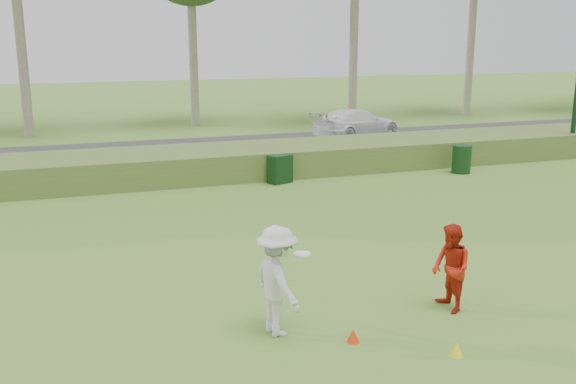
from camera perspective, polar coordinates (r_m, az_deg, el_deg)
name	(u,v)px	position (r m, az deg, el deg)	size (l,w,h in m)	color
ground	(370,327)	(10.57, 7.27, -11.78)	(120.00, 120.00, 0.00)	#467527
reed_strip	(209,163)	(21.36, -7.05, 2.58)	(80.00, 3.00, 0.90)	#4A6628
park_road	(183,151)	(26.26, -9.34, 3.65)	(80.00, 6.00, 0.06)	#2D2D2D
player_white	(277,281)	(9.93, -0.94, -7.90)	(0.95, 1.22, 1.74)	silver
player_red	(451,268)	(11.14, 14.29, -6.58)	(0.73, 0.57, 1.49)	#B21F0F
cone_orange	(353,336)	(10.01, 5.82, -12.58)	(0.20, 0.20, 0.22)	red
cone_yellow	(457,349)	(9.88, 14.76, -13.37)	(0.19, 0.19, 0.21)	yellow
utility_cabinet	(280,169)	(20.23, -0.72, 2.06)	(0.72, 0.45, 0.90)	black
trash_bin	(462,159)	(22.50, 15.18, 2.84)	(0.63, 0.63, 0.95)	black
car_right	(357,123)	(29.26, 6.12, 6.10)	(1.80, 4.43, 1.28)	white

